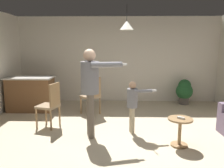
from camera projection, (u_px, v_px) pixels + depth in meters
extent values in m
plane|color=beige|center=(119.00, 141.00, 4.26)|extent=(7.68, 7.68, 0.00)
cube|color=silver|center=(119.00, 60.00, 7.18)|extent=(6.40, 0.10, 2.70)
cylinder|color=#99754C|center=(223.00, 131.00, 4.72)|extent=(0.05, 0.05, 0.06)
cube|color=brown|center=(31.00, 95.00, 6.22)|extent=(1.20, 0.60, 0.91)
cube|color=beige|center=(30.00, 78.00, 6.13)|extent=(1.26, 0.66, 0.04)
cylinder|color=#99754C|center=(180.00, 119.00, 3.99)|extent=(0.44, 0.44, 0.03)
cylinder|color=#99754C|center=(180.00, 133.00, 4.04)|extent=(0.06, 0.06, 0.49)
cylinder|color=#99754C|center=(179.00, 145.00, 4.07)|extent=(0.31, 0.31, 0.03)
cylinder|color=#60564C|center=(90.00, 114.00, 4.53)|extent=(0.13, 0.13, 0.88)
cylinder|color=#60564C|center=(91.00, 116.00, 4.35)|extent=(0.13, 0.13, 0.88)
cylinder|color=slate|center=(90.00, 78.00, 4.31)|extent=(0.35, 0.35, 0.62)
sphere|color=#D8AD8C|center=(89.00, 55.00, 4.24)|extent=(0.24, 0.24, 0.24)
cylinder|color=slate|center=(89.00, 78.00, 4.51)|extent=(0.10, 0.10, 0.59)
cylinder|color=slate|center=(107.00, 65.00, 4.14)|extent=(0.59, 0.24, 0.10)
cube|color=white|center=(123.00, 64.00, 4.20)|extent=(0.13, 0.07, 0.04)
cylinder|color=tan|center=(131.00, 119.00, 4.69)|extent=(0.08, 0.08, 0.55)
cylinder|color=tan|center=(133.00, 121.00, 4.58)|extent=(0.08, 0.08, 0.55)
cylinder|color=slate|center=(132.00, 98.00, 4.56)|extent=(0.22, 0.22, 0.39)
sphere|color=tan|center=(133.00, 85.00, 4.51)|extent=(0.15, 0.15, 0.15)
cylinder|color=slate|center=(131.00, 98.00, 4.68)|extent=(0.06, 0.06, 0.37)
cylinder|color=slate|center=(143.00, 91.00, 4.44)|extent=(0.37, 0.14, 0.06)
cube|color=white|center=(153.00, 91.00, 4.48)|extent=(0.13, 0.06, 0.04)
cylinder|color=#99754C|center=(51.00, 120.00, 4.77)|extent=(0.04, 0.04, 0.45)
cylinder|color=#99754C|center=(60.00, 115.00, 5.11)|extent=(0.04, 0.04, 0.45)
cylinder|color=#99754C|center=(36.00, 119.00, 4.88)|extent=(0.04, 0.04, 0.45)
cylinder|color=#99754C|center=(46.00, 114.00, 5.21)|extent=(0.04, 0.04, 0.45)
cube|color=#997F60|center=(48.00, 106.00, 4.95)|extent=(0.52, 0.52, 0.05)
cube|color=#99754C|center=(55.00, 95.00, 4.85)|extent=(0.14, 0.37, 0.50)
cylinder|color=#99754C|center=(89.00, 108.00, 5.69)|extent=(0.04, 0.04, 0.45)
cylinder|color=#99754C|center=(100.00, 106.00, 5.93)|extent=(0.04, 0.04, 0.45)
cylinder|color=#99754C|center=(81.00, 105.00, 5.95)|extent=(0.04, 0.04, 0.45)
cylinder|color=#99754C|center=(92.00, 103.00, 6.19)|extent=(0.04, 0.04, 0.45)
cube|color=#997F60|center=(90.00, 96.00, 5.89)|extent=(0.59, 0.59, 0.05)
cube|color=#99754C|center=(95.00, 87.00, 5.71)|extent=(0.30, 0.29, 0.50)
cylinder|color=#4C4742|center=(184.00, 100.00, 6.94)|extent=(0.30, 0.30, 0.23)
sphere|color=#235B2D|center=(184.00, 91.00, 6.89)|extent=(0.51, 0.51, 0.51)
sphere|color=#235B2D|center=(185.00, 85.00, 6.86)|extent=(0.38, 0.38, 0.38)
cube|color=white|center=(181.00, 118.00, 3.96)|extent=(0.12, 0.11, 0.04)
cone|color=silver|center=(127.00, 25.00, 5.00)|extent=(0.32, 0.32, 0.20)
cylinder|color=black|center=(127.00, 13.00, 4.95)|extent=(0.01, 0.01, 0.36)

